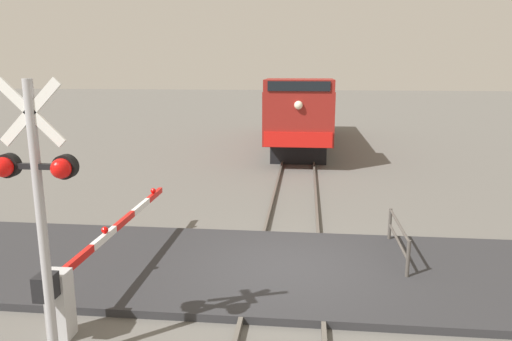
% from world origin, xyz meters
% --- Properties ---
extents(ground_plane, '(160.00, 160.00, 0.00)m').
position_xyz_m(ground_plane, '(0.00, 0.00, 0.00)').
color(ground_plane, '#605E59').
extents(rail_track_left, '(0.08, 80.00, 0.15)m').
position_xyz_m(rail_track_left, '(-0.72, 0.00, 0.07)').
color(rail_track_left, '#59544C').
rests_on(rail_track_left, ground_plane).
extents(rail_track_right, '(0.08, 80.00, 0.15)m').
position_xyz_m(rail_track_right, '(0.72, 0.00, 0.07)').
color(rail_track_right, '#59544C').
rests_on(rail_track_right, ground_plane).
extents(road_surface, '(36.00, 4.46, 0.15)m').
position_xyz_m(road_surface, '(0.00, 0.00, 0.08)').
color(road_surface, '#2D2D30').
rests_on(road_surface, ground_plane).
extents(locomotive, '(3.03, 14.27, 3.87)m').
position_xyz_m(locomotive, '(0.00, 17.07, 2.01)').
color(locomotive, black).
rests_on(locomotive, ground_plane).
extents(crossing_signal, '(1.18, 0.33, 4.30)m').
position_xyz_m(crossing_signal, '(-3.38, -3.67, 2.70)').
color(crossing_signal, '#ADADB2').
rests_on(crossing_signal, ground_plane).
extents(crossing_gate, '(0.36, 6.17, 1.28)m').
position_xyz_m(crossing_gate, '(-3.64, -2.09, 0.81)').
color(crossing_gate, silver).
rests_on(crossing_gate, ground_plane).
extents(guard_railing, '(0.08, 2.33, 0.95)m').
position_xyz_m(guard_railing, '(2.49, 0.87, 0.61)').
color(guard_railing, '#4C4742').
rests_on(guard_railing, ground_plane).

